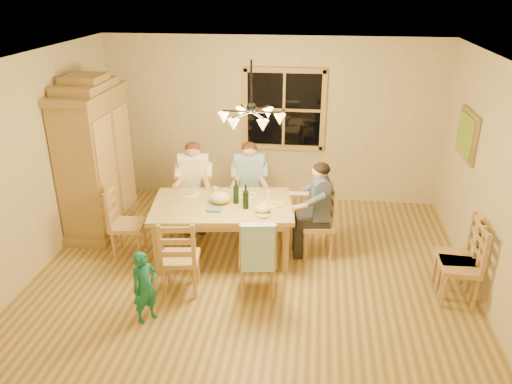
# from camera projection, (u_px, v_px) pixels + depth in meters

# --- Properties ---
(floor) EXTENTS (5.50, 5.50, 0.00)m
(floor) POSITION_uv_depth(u_px,v_px,m) (252.00, 274.00, 6.43)
(floor) COLOR olive
(floor) RESTS_ON ground
(ceiling) EXTENTS (5.50, 5.00, 0.02)m
(ceiling) POSITION_uv_depth(u_px,v_px,m) (251.00, 60.00, 5.36)
(ceiling) COLOR white
(ceiling) RESTS_ON wall_back
(wall_back) EXTENTS (5.50, 0.02, 2.70)m
(wall_back) POSITION_uv_depth(u_px,v_px,m) (272.00, 121.00, 8.17)
(wall_back) COLOR #C4B08B
(wall_back) RESTS_ON floor
(wall_left) EXTENTS (0.02, 5.00, 2.70)m
(wall_left) POSITION_uv_depth(u_px,v_px,m) (33.00, 166.00, 6.21)
(wall_left) COLOR #C4B08B
(wall_left) RESTS_ON floor
(wall_right) EXTENTS (0.02, 5.00, 2.70)m
(wall_right) POSITION_uv_depth(u_px,v_px,m) (495.00, 187.00, 5.58)
(wall_right) COLOR #C4B08B
(wall_right) RESTS_ON floor
(window) EXTENTS (1.30, 0.06, 1.30)m
(window) POSITION_uv_depth(u_px,v_px,m) (284.00, 110.00, 8.04)
(window) COLOR black
(window) RESTS_ON wall_back
(painting) EXTENTS (0.06, 0.78, 0.64)m
(painting) POSITION_uv_depth(u_px,v_px,m) (467.00, 135.00, 6.58)
(painting) COLOR olive
(painting) RESTS_ON wall_right
(chandelier) EXTENTS (0.77, 0.68, 0.71)m
(chandelier) POSITION_uv_depth(u_px,v_px,m) (251.00, 116.00, 5.61)
(chandelier) COLOR black
(chandelier) RESTS_ON ceiling
(armoire) EXTENTS (0.66, 1.40, 2.30)m
(armoire) POSITION_uv_depth(u_px,v_px,m) (96.00, 161.00, 7.23)
(armoire) COLOR olive
(armoire) RESTS_ON floor
(dining_table) EXTENTS (1.97, 1.36, 0.76)m
(dining_table) POSITION_uv_depth(u_px,v_px,m) (222.00, 211.00, 6.62)
(dining_table) COLOR #A68649
(dining_table) RESTS_ON floor
(chair_far_left) EXTENTS (0.49, 0.47, 0.99)m
(chair_far_left) POSITION_uv_depth(u_px,v_px,m) (196.00, 208.00, 7.56)
(chair_far_left) COLOR tan
(chair_far_left) RESTS_ON floor
(chair_far_right) EXTENTS (0.49, 0.47, 0.99)m
(chair_far_right) POSITION_uv_depth(u_px,v_px,m) (250.00, 207.00, 7.57)
(chair_far_right) COLOR tan
(chair_far_right) RESTS_ON floor
(chair_near_left) EXTENTS (0.49, 0.47, 0.99)m
(chair_near_left) POSITION_uv_depth(u_px,v_px,m) (181.00, 269.00, 5.97)
(chair_near_left) COLOR tan
(chair_near_left) RESTS_ON floor
(chair_near_right) EXTENTS (0.49, 0.47, 0.99)m
(chair_near_right) POSITION_uv_depth(u_px,v_px,m) (258.00, 269.00, 5.97)
(chair_near_right) COLOR tan
(chair_near_right) RESTS_ON floor
(chair_end_left) EXTENTS (0.47, 0.49, 0.99)m
(chair_end_left) POSITION_uv_depth(u_px,v_px,m) (129.00, 235.00, 6.76)
(chair_end_left) COLOR tan
(chair_end_left) RESTS_ON floor
(chair_end_right) EXTENTS (0.47, 0.49, 0.99)m
(chair_end_right) POSITION_uv_depth(u_px,v_px,m) (317.00, 234.00, 6.78)
(chair_end_right) COLOR tan
(chair_end_right) RESTS_ON floor
(adult_woman) EXTENTS (0.43, 0.47, 0.87)m
(adult_woman) POSITION_uv_depth(u_px,v_px,m) (194.00, 175.00, 7.35)
(adult_woman) COLOR #F9E2C0
(adult_woman) RESTS_ON floor
(adult_plaid_man) EXTENTS (0.43, 0.47, 0.87)m
(adult_plaid_man) POSITION_uv_depth(u_px,v_px,m) (249.00, 174.00, 7.35)
(adult_plaid_man) COLOR #305D84
(adult_plaid_man) RESTS_ON floor
(adult_slate_man) EXTENTS (0.47, 0.43, 0.87)m
(adult_slate_man) POSITION_uv_depth(u_px,v_px,m) (319.00, 198.00, 6.56)
(adult_slate_man) COLOR #444C6D
(adult_slate_man) RESTS_ON floor
(towel) EXTENTS (0.39, 0.15, 0.58)m
(towel) POSITION_uv_depth(u_px,v_px,m) (258.00, 248.00, 5.64)
(towel) COLOR #AFDBED
(towel) RESTS_ON chair_near_right
(wine_bottle_a) EXTENTS (0.08, 0.08, 0.33)m
(wine_bottle_a) POSITION_uv_depth(u_px,v_px,m) (236.00, 192.00, 6.55)
(wine_bottle_a) COLOR black
(wine_bottle_a) RESTS_ON dining_table
(wine_bottle_b) EXTENTS (0.08, 0.08, 0.33)m
(wine_bottle_b) POSITION_uv_depth(u_px,v_px,m) (246.00, 197.00, 6.40)
(wine_bottle_b) COLOR black
(wine_bottle_b) RESTS_ON dining_table
(plate_woman) EXTENTS (0.26, 0.26, 0.02)m
(plate_woman) POSITION_uv_depth(u_px,v_px,m) (190.00, 194.00, 6.88)
(plate_woman) COLOR white
(plate_woman) RESTS_ON dining_table
(plate_plaid) EXTENTS (0.26, 0.26, 0.02)m
(plate_plaid) POSITION_uv_depth(u_px,v_px,m) (247.00, 195.00, 6.83)
(plate_plaid) COLOR white
(plate_plaid) RESTS_ON dining_table
(plate_slate) EXTENTS (0.26, 0.26, 0.02)m
(plate_slate) POSITION_uv_depth(u_px,v_px,m) (272.00, 204.00, 6.56)
(plate_slate) COLOR white
(plate_slate) RESTS_ON dining_table
(wine_glass_a) EXTENTS (0.06, 0.06, 0.14)m
(wine_glass_a) POSITION_uv_depth(u_px,v_px,m) (215.00, 192.00, 6.77)
(wine_glass_a) COLOR silver
(wine_glass_a) RESTS_ON dining_table
(wine_glass_b) EXTENTS (0.06, 0.06, 0.14)m
(wine_glass_b) POSITION_uv_depth(u_px,v_px,m) (269.00, 195.00, 6.67)
(wine_glass_b) COLOR silver
(wine_glass_b) RESTS_ON dining_table
(cap) EXTENTS (0.20, 0.20, 0.11)m
(cap) POSITION_uv_depth(u_px,v_px,m) (263.00, 209.00, 6.32)
(cap) COLOR #C5B483
(cap) RESTS_ON dining_table
(napkin) EXTENTS (0.20, 0.16, 0.03)m
(napkin) POSITION_uv_depth(u_px,v_px,m) (215.00, 210.00, 6.39)
(napkin) COLOR slate
(napkin) RESTS_ON dining_table
(cloth_bundle) EXTENTS (0.28, 0.22, 0.15)m
(cloth_bundle) POSITION_uv_depth(u_px,v_px,m) (220.00, 198.00, 6.58)
(cloth_bundle) COLOR #BAB287
(cloth_bundle) RESTS_ON dining_table
(child) EXTENTS (0.35, 0.37, 0.84)m
(child) POSITION_uv_depth(u_px,v_px,m) (145.00, 287.00, 5.41)
(child) COLOR #176957
(child) RESTS_ON floor
(chair_spare_front) EXTENTS (0.44, 0.46, 0.99)m
(chair_spare_front) POSITION_uv_depth(u_px,v_px,m) (454.00, 269.00, 5.96)
(chair_spare_front) COLOR tan
(chair_spare_front) RESTS_ON floor
(chair_spare_back) EXTENTS (0.45, 0.47, 0.99)m
(chair_spare_back) POSITION_uv_depth(u_px,v_px,m) (458.00, 278.00, 5.79)
(chair_spare_back) COLOR tan
(chair_spare_back) RESTS_ON floor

